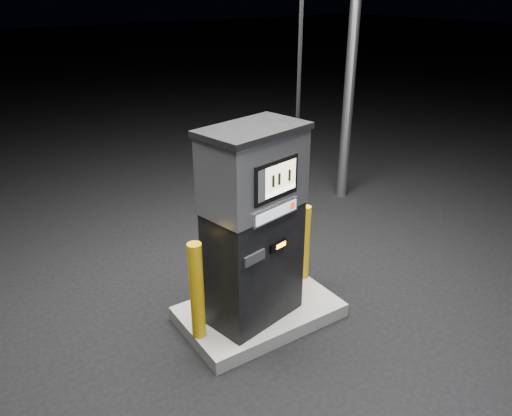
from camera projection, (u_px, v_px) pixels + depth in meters
ground at (259, 318)px, 5.28m from camera, size 80.00×80.00×0.00m
pump_island at (259, 312)px, 5.25m from camera, size 1.60×1.00×0.15m
fuel_dispenser at (254, 226)px, 4.68m from camera, size 1.13×0.77×4.06m
bollard_left at (197, 291)px, 4.59m from camera, size 0.15×0.15×0.99m
bollard_right at (305, 243)px, 5.55m from camera, size 0.15×0.15×0.89m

